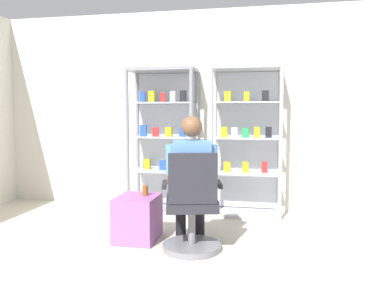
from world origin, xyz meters
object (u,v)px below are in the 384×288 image
at_px(tea_glass, 145,190).
at_px(display_cabinet_left, 164,139).
at_px(office_chair, 192,211).
at_px(storage_crate, 138,218).
at_px(display_cabinet_right, 246,140).
at_px(seated_shopkeeper, 191,175).

bearing_deg(tea_glass, display_cabinet_left, 96.07).
height_order(office_chair, storage_crate, office_chair).
height_order(display_cabinet_left, office_chair, display_cabinet_left).
height_order(display_cabinet_left, tea_glass, display_cabinet_left).
xyz_separation_m(display_cabinet_right, tea_glass, (-0.97, -1.21, -0.45)).
xyz_separation_m(seated_shopkeeper, tea_glass, (-0.51, 0.11, -0.20)).
relative_size(display_cabinet_right, tea_glass, 18.05).
height_order(display_cabinet_left, storage_crate, display_cabinet_left).
height_order(display_cabinet_right, seated_shopkeeper, display_cabinet_right).
relative_size(display_cabinet_left, office_chair, 1.98).
bearing_deg(tea_glass, storage_crate, -148.30).
distance_m(display_cabinet_right, seated_shopkeeper, 1.42).
bearing_deg(display_cabinet_right, office_chair, -105.93).
bearing_deg(tea_glass, office_chair, -26.37).
bearing_deg(seated_shopkeeper, storage_crate, 173.20).
xyz_separation_m(display_cabinet_left, office_chair, (0.68, -1.48, -0.57)).
distance_m(seated_shopkeeper, tea_glass, 0.56).
relative_size(display_cabinet_right, office_chair, 1.98).
distance_m(display_cabinet_right, office_chair, 1.64).
distance_m(display_cabinet_left, tea_glass, 1.30).
xyz_separation_m(display_cabinet_right, seated_shopkeeper, (-0.46, -1.32, -0.25)).
distance_m(office_chair, tea_glass, 0.62).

